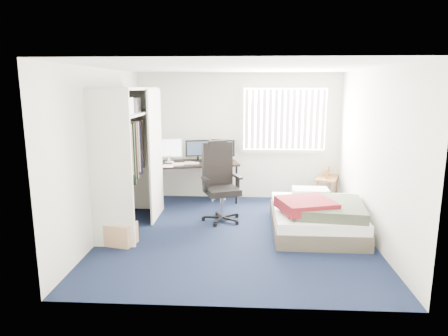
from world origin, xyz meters
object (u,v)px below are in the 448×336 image
nightstand (327,180)px  bed (316,215)px  desk (196,161)px  office_chair (220,190)px

nightstand → bed: 1.75m
desk → bed: size_ratio=0.96×
bed → desk: bearing=142.8°
desk → bed: 2.67m
office_chair → desk: bearing=116.6°
office_chair → bed: office_chair is taller
nightstand → desk: bearing=-177.9°
bed → office_chair: bearing=161.9°
office_chair → nightstand: office_chair is taller
desk → bed: bearing=-37.2°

